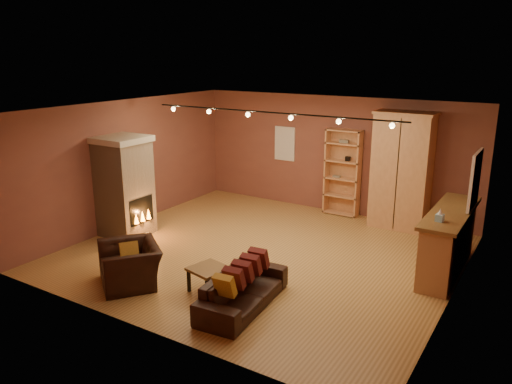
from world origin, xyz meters
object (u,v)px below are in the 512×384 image
Objects in this scene: loveseat at (243,284)px; coffee_table at (209,271)px; armoire at (402,171)px; fireplace at (125,186)px; bookcase at (344,172)px; bar_counter at (448,241)px; armchair at (130,258)px.

loveseat is 0.75m from coffee_table.
fireplace is at bearing -143.82° from armoire.
fireplace is 1.03× the size of bookcase.
coffee_table is (-0.74, 0.11, -0.02)m from loveseat.
armoire is 3.89× the size of coffee_table.
armoire is (4.81, 3.52, 0.23)m from fireplace.
fireplace is 5.05m from bookcase.
armoire is 1.08× the size of bar_counter.
armoire reaches higher than fireplace.
bookcase reaches higher than armchair.
fireplace reaches higher than bar_counter.
bookcase is 1.62× the size of armchair.
bookcase reaches higher than coffee_table.
bookcase is (3.39, 3.74, -0.01)m from fireplace.
bookcase is 3.58m from bar_counter.
armoire is at bearing 127.00° from bar_counter.
coffee_table is at bearing 55.91° from armchair.
armchair reaches higher than loveseat.
armoire reaches higher than coffee_table.
fireplace is at bearing -165.38° from bar_counter.
coffee_table is (-1.69, -4.76, -0.93)m from armoire.
fireplace is 2.57m from armchair.
armoire reaches higher than loveseat.
loveseat is 1.48× the size of armchair.
bookcase is at bearing 47.84° from fireplace.
fireplace is 4.15m from loveseat.
coffee_table is (-0.27, -4.98, -0.69)m from bookcase.
armoire is 2.03× the size of armchair.
fireplace is 1.12× the size of loveseat.
loveseat is at bearing 45.93° from armchair.
bookcase is 0.87× the size of bar_counter.
coffee_table is (3.12, -1.24, -0.70)m from fireplace.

